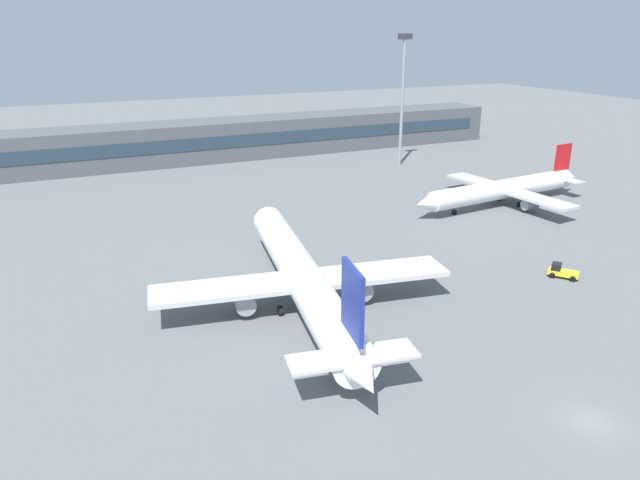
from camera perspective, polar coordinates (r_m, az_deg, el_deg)
name	(u,v)px	position (r m, az deg, el deg)	size (l,w,h in m)	color
ground_plane	(354,255)	(80.84, 3.37, -1.47)	(400.00, 400.00, 0.00)	slate
terminal_building	(217,140)	(142.72, -10.02, 9.57)	(146.47, 12.13, 9.00)	#4C5156
airplane_near	(300,273)	(65.72, -1.95, -3.26)	(33.35, 47.35, 11.74)	white
airplane_mid	(503,189)	(107.48, 17.33, 4.71)	(38.33, 26.82, 9.47)	white
baggage_tug_yellow	(562,271)	(79.31, 22.42, -2.84)	(3.38, 3.77, 1.75)	yellow
floodlight_tower_west	(403,92)	(133.60, 8.03, 14.06)	(3.20, 0.80, 28.33)	gray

